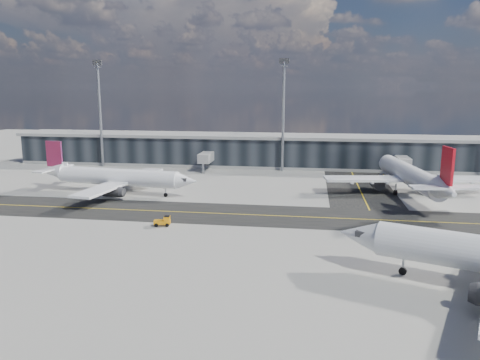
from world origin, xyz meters
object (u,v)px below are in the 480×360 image
Objects in this scene: service_van at (390,177)px; baggage_tug at (164,221)px; airliner_af at (116,177)px; airliner_redtail at (411,176)px.

baggage_tug is at bearing -163.84° from service_van.
service_van is (41.67, 44.01, -0.03)m from baggage_tug.
airliner_af is at bearing 171.17° from service_van.
airliner_redtail reaches higher than airliner_af.
airliner_af is 62.98m from service_van.
airliner_redtail is at bearing 113.86° from baggage_tug.
airliner_af reaches higher than baggage_tug.
baggage_tug reaches higher than service_van.
airliner_af is at bearing 179.29° from airliner_redtail.
airliner_redtail is at bearing -114.55° from service_van.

